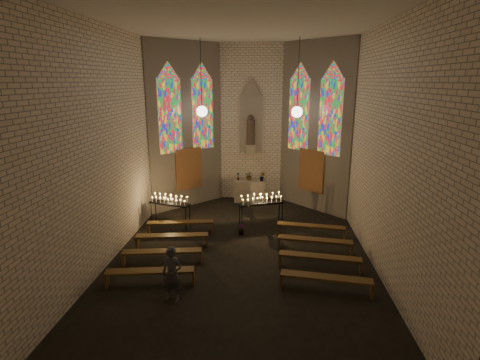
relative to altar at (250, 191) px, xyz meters
name	(u,v)px	position (x,y,z in m)	size (l,w,h in m)	color
floor	(242,254)	(0.00, -5.45, -0.50)	(12.00, 12.00, 0.00)	black
room	(248,126)	(0.00, -2.08, 3.22)	(8.22, 12.43, 7.00)	#F0E0C9
altar	(250,191)	(0.00, 0.00, 0.00)	(1.40, 0.60, 1.00)	#BCAE99
flower_vase_left	(238,176)	(-0.55, 0.03, 0.67)	(0.18, 0.12, 0.35)	#4C723F
flower_vase_center	(249,176)	(-0.03, 0.07, 0.71)	(0.38, 0.33, 0.42)	#4C723F
flower_vase_right	(262,176)	(0.55, -0.08, 0.71)	(0.24, 0.19, 0.43)	#4C723F
aisle_flower_pot	(241,230)	(-0.13, -3.88, -0.31)	(0.21, 0.21, 0.38)	#4C723F
votive_stand_left	(170,201)	(-2.87, -3.30, 0.51)	(1.64, 0.83, 1.17)	black
votive_stand_right	(261,201)	(0.57, -3.16, 0.57)	(1.73, 0.98, 1.25)	black
pew_left_0	(180,224)	(-2.35, -3.94, -0.13)	(2.39, 0.66, 0.45)	#543918
pew_right_0	(311,227)	(2.35, -3.94, -0.13)	(2.39, 0.66, 0.45)	#543918
pew_left_1	(172,237)	(-2.35, -5.14, -0.13)	(2.39, 0.66, 0.45)	#543918
pew_right_1	(315,241)	(2.35, -5.14, -0.13)	(2.39, 0.66, 0.45)	#543918
pew_left_2	(162,253)	(-2.35, -6.34, -0.13)	(2.39, 0.66, 0.45)	#543918
pew_right_2	(320,258)	(2.35, -6.34, -0.13)	(2.39, 0.66, 0.45)	#543918
pew_left_3	(150,273)	(-2.35, -7.54, -0.13)	(2.39, 0.66, 0.45)	#543918
pew_right_3	(326,279)	(2.35, -7.54, -0.13)	(2.39, 0.66, 0.45)	#543918
visitor	(172,274)	(-1.56, -8.19, 0.22)	(0.53, 0.35, 1.44)	#44464E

